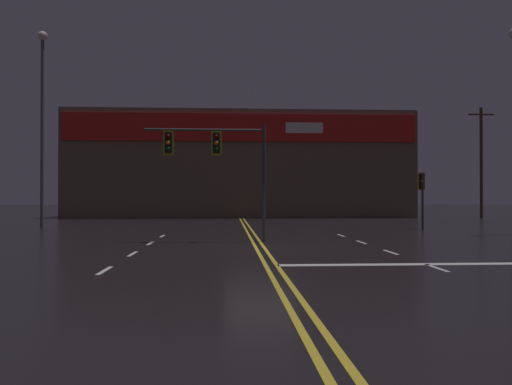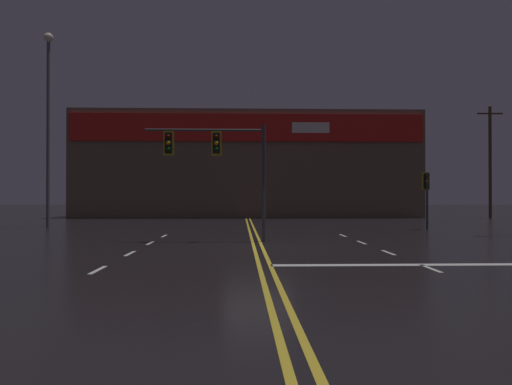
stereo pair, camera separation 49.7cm
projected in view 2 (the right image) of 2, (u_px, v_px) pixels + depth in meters
name	position (u px, v px, depth m)	size (l,w,h in m)	color
ground_plane	(258.00, 247.00, 17.91)	(200.00, 200.00, 0.00)	black
road_markings	(280.00, 250.00, 17.13)	(12.45, 60.00, 0.01)	gold
traffic_signal_median	(213.00, 152.00, 20.28)	(4.91, 0.36, 4.79)	#38383D
traffic_signal_corner_northeast	(426.00, 188.00, 27.90)	(0.42, 0.36, 3.20)	#38383D
streetlight_near_right	(48.00, 107.00, 29.71)	(0.56, 0.56, 11.62)	#59595E
building_backdrop	(247.00, 167.00, 47.33)	(30.57, 10.23, 9.35)	brown
utility_pole_row	(199.00, 149.00, 41.76)	(46.11, 0.26, 12.57)	#4C3828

